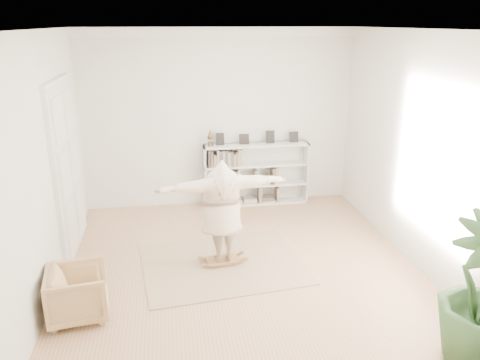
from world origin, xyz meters
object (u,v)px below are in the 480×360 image
at_px(bookshelf, 256,175).
at_px(person, 222,209).
at_px(armchair, 78,293).
at_px(rocker_board, 223,260).

distance_m(bookshelf, person, 2.77).
bearing_deg(armchair, rocker_board, -69.30).
bearing_deg(bookshelf, rocker_board, -111.74).
height_order(rocker_board, person, person).
relative_size(armchair, person, 0.37).
xyz_separation_m(rocker_board, person, (0.00, -0.00, 0.89)).
bearing_deg(bookshelf, person, -111.74).
bearing_deg(person, rocker_board, -96.67).
relative_size(armchair, rocker_board, 1.38).
bearing_deg(armchair, person, -69.30).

